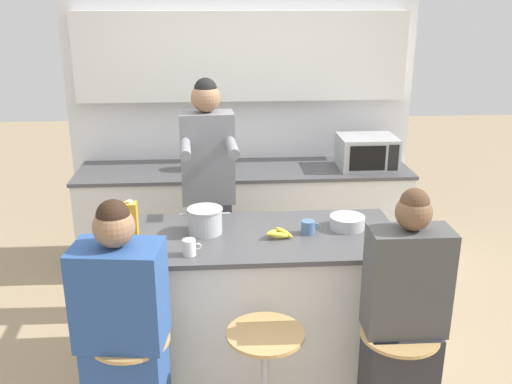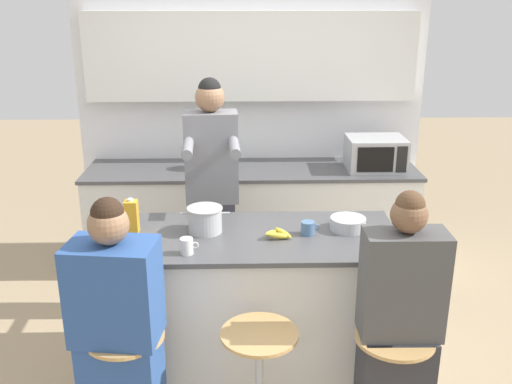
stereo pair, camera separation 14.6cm
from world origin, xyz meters
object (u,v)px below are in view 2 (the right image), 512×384
(person_seated_near, at_px, (398,333))
(person_wrapped_blanket, at_px, (118,334))
(kitchen_island, at_px, (256,302))
(coffee_cup_far, at_px, (187,246))
(bar_stool_center, at_px, (259,376))
(microwave, at_px, (375,153))
(potted_plant, at_px, (207,152))
(coffee_cup_near, at_px, (308,228))
(cooking_pot, at_px, (205,220))
(banana_bunch, at_px, (278,234))
(bar_stool_leftmost, at_px, (128,378))
(bar_stool_rightmost, at_px, (391,381))
(juice_carton, at_px, (132,217))
(fruit_bowl, at_px, (348,224))
(person_cooking, at_px, (213,202))

(person_seated_near, bearing_deg, person_wrapped_blanket, -179.35)
(kitchen_island, bearing_deg, coffee_cup_far, -147.18)
(bar_stool_center, xyz_separation_m, microwave, (1.06, 2.13, 0.65))
(person_wrapped_blanket, relative_size, potted_plant, 5.24)
(coffee_cup_far, bearing_deg, microwave, 50.26)
(coffee_cup_near, relative_size, microwave, 0.24)
(cooking_pot, distance_m, microwave, 1.99)
(banana_bunch, bearing_deg, bar_stool_center, -102.24)
(coffee_cup_near, height_order, coffee_cup_far, coffee_cup_far)
(bar_stool_leftmost, xyz_separation_m, coffee_cup_near, (1.01, 0.63, 0.59))
(bar_stool_rightmost, height_order, coffee_cup_near, coffee_cup_near)
(cooking_pot, xyz_separation_m, potted_plant, (-0.07, 1.48, 0.03))
(bar_stool_center, xyz_separation_m, potted_plant, (-0.39, 2.17, 0.66))
(bar_stool_center, bearing_deg, microwave, 63.51)
(banana_bunch, relative_size, juice_carton, 0.83)
(kitchen_island, relative_size, microwave, 3.60)
(bar_stool_center, bearing_deg, kitchen_island, 90.00)
(coffee_cup_near, relative_size, juice_carton, 0.53)
(bar_stool_leftmost, distance_m, coffee_cup_far, 0.77)
(person_seated_near, height_order, juice_carton, person_seated_near)
(bar_stool_rightmost, height_order, potted_plant, potted_plant)
(fruit_bowl, distance_m, coffee_cup_far, 1.02)
(coffee_cup_near, distance_m, microwave, 1.67)
(potted_plant, bearing_deg, bar_stool_rightmost, -63.97)
(person_cooking, distance_m, potted_plant, 0.87)
(bar_stool_rightmost, bearing_deg, juice_carton, 152.93)
(banana_bunch, xyz_separation_m, juice_carton, (-0.89, 0.11, 0.08))
(juice_carton, bearing_deg, person_cooking, 53.44)
(bar_stool_leftmost, distance_m, person_cooking, 1.47)
(bar_stool_center, distance_m, cooking_pot, 0.99)
(coffee_cup_near, bearing_deg, bar_stool_leftmost, -147.97)
(bar_stool_center, xyz_separation_m, cooking_pot, (-0.31, 0.69, 0.63))
(person_seated_near, distance_m, potted_plant, 2.49)
(bar_stool_leftmost, distance_m, person_seated_near, 1.45)
(fruit_bowl, height_order, juice_carton, juice_carton)
(bar_stool_rightmost, xyz_separation_m, person_seated_near, (0.02, 0.03, 0.27))
(bar_stool_rightmost, distance_m, juice_carton, 1.77)
(microwave, bearing_deg, coffee_cup_far, -129.74)
(person_wrapped_blanket, relative_size, fruit_bowl, 6.43)
(cooking_pot, xyz_separation_m, coffee_cup_near, (0.63, -0.06, -0.04))
(microwave, bearing_deg, person_seated_near, -98.97)
(bar_stool_leftmost, distance_m, potted_plant, 2.29)
(banana_bunch, bearing_deg, person_wrapped_blanket, -144.72)
(bar_stool_rightmost, relative_size, person_cooking, 0.36)
(bar_stool_rightmost, relative_size, microwave, 1.35)
(coffee_cup_near, distance_m, potted_plant, 1.69)
(bar_stool_leftmost, xyz_separation_m, person_wrapped_blanket, (-0.03, -0.02, 0.29))
(person_cooking, relative_size, potted_plant, 6.64)
(potted_plant, bearing_deg, kitchen_island, -75.86)
(person_seated_near, bearing_deg, potted_plant, 117.49)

